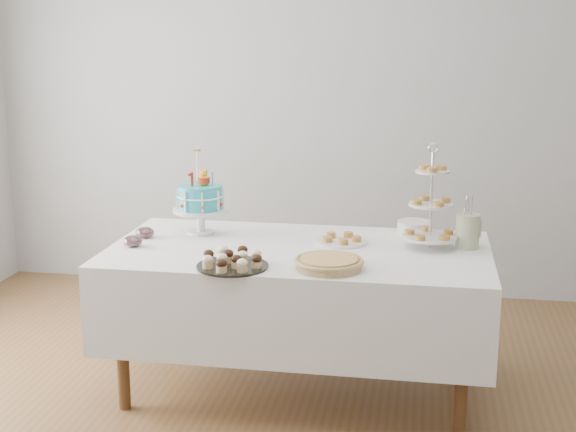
% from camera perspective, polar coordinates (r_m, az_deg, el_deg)
% --- Properties ---
extents(floor, '(5.00, 5.00, 0.00)m').
position_cam_1_polar(floor, '(4.07, 0.04, -13.95)').
color(floor, brown).
rests_on(floor, ground).
extents(walls, '(5.04, 4.04, 2.70)m').
position_cam_1_polar(walls, '(3.65, 0.04, 5.26)').
color(walls, '#949799').
rests_on(walls, floor).
extents(table, '(1.92, 1.02, 0.77)m').
position_cam_1_polar(table, '(4.13, 0.76, -5.34)').
color(table, silver).
rests_on(table, floor).
extents(birthday_cake, '(0.30, 0.30, 0.46)m').
position_cam_1_polar(birthday_cake, '(4.34, -6.23, 0.32)').
color(birthday_cake, silver).
rests_on(birthday_cake, table).
extents(cupcake_tray, '(0.34, 0.34, 0.08)m').
position_cam_1_polar(cupcake_tray, '(3.74, -3.97, -3.11)').
color(cupcake_tray, black).
rests_on(cupcake_tray, table).
extents(pie, '(0.33, 0.33, 0.05)m').
position_cam_1_polar(pie, '(3.71, 2.92, -3.33)').
color(pie, tan).
rests_on(pie, table).
extents(tiered_stand, '(0.28, 0.28, 0.54)m').
position_cam_1_polar(tiered_stand, '(4.08, 10.14, 0.78)').
color(tiered_stand, silver).
rests_on(tiered_stand, table).
extents(plate_stack, '(0.19, 0.19, 0.07)m').
position_cam_1_polar(plate_stack, '(4.37, 9.01, -0.85)').
color(plate_stack, silver).
rests_on(plate_stack, table).
extents(pastry_plate, '(0.27, 0.27, 0.04)m').
position_cam_1_polar(pastry_plate, '(4.17, 3.82, -1.69)').
color(pastry_plate, silver).
rests_on(pastry_plate, table).
extents(jam_bowl_a, '(0.10, 0.10, 0.06)m').
position_cam_1_polar(jam_bowl_a, '(4.16, -10.99, -1.77)').
color(jam_bowl_a, silver).
rests_on(jam_bowl_a, table).
extents(jam_bowl_b, '(0.10, 0.10, 0.06)m').
position_cam_1_polar(jam_bowl_b, '(4.33, -10.14, -1.17)').
color(jam_bowl_b, silver).
rests_on(jam_bowl_b, table).
extents(utensil_pitcher, '(0.13, 0.12, 0.27)m').
position_cam_1_polar(utensil_pitcher, '(4.15, 12.66, -0.95)').
color(utensil_pitcher, beige).
rests_on(utensil_pitcher, table).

